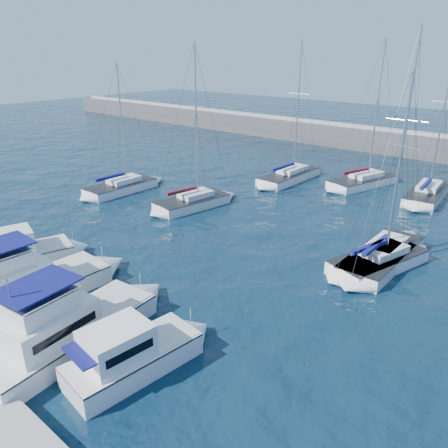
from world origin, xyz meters
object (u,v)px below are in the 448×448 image
Objects in this scene: motor_yacht_port_inner at (22,287)px; motor_yacht_stbd_outer at (129,356)px; motor_yacht_stbd_inner at (62,331)px; sailboat_back_b at (363,181)px; sailboat_mid_e at (378,261)px; sailboat_mid_a at (121,187)px; sailboat_mid_b at (192,202)px; sailboat_back_c at (427,194)px; sailboat_back_a at (290,176)px; motor_yacht_port_outer at (20,254)px; sailboat_mid_d at (382,256)px.

motor_yacht_stbd_outer is at bearing 3.34° from motor_yacht_port_inner.
sailboat_back_b is (-0.25, 38.30, -0.60)m from motor_yacht_stbd_inner.
sailboat_mid_e is at bearing 59.31° from motor_yacht_stbd_inner.
sailboat_mid_e is at bearing 1.87° from sailboat_mid_a.
sailboat_back_c reaches higher than sailboat_mid_b.
motor_yacht_stbd_inner is 27.49m from sailboat_mid_a.
motor_yacht_stbd_outer is 0.43× the size of sailboat_back_a.
sailboat_back_c is (2.78, 37.20, -0.42)m from motor_yacht_stbd_outer.
sailboat_mid_e reaches higher than motor_yacht_stbd_inner.
sailboat_back_a is (-11.98, 33.73, -0.42)m from motor_yacht_stbd_outer.
sailboat_mid_b reaches higher than motor_yacht_port_inner.
motor_yacht_port_outer is 31.71m from sailboat_back_a.
motor_yacht_port_outer is 5.60m from motor_yacht_port_inner.
sailboat_back_a reaches higher than sailboat_back_c.
motor_yacht_port_outer is 0.50× the size of sailboat_mid_e.
sailboat_mid_a reaches higher than motor_yacht_port_inner.
motor_yacht_port_outer is 0.44× the size of sailboat_back_a.
sailboat_mid_b reaches higher than motor_yacht_stbd_inner.
sailboat_back_b is at bearing 175.00° from sailboat_back_c.
sailboat_mid_b is 0.98× the size of sailboat_back_a.
motor_yacht_port_inner is at bearing 165.87° from motor_yacht_stbd_inner.
motor_yacht_port_inner is 0.98× the size of motor_yacht_stbd_inner.
motor_yacht_stbd_outer is 0.49× the size of sailboat_mid_e.
sailboat_back_a reaches higher than sailboat_mid_e.
motor_yacht_port_inner is 1.42× the size of motor_yacht_stbd_outer.
sailboat_mid_e reaches higher than motor_yacht_port_outer.
sailboat_mid_a is 27.45m from sailboat_back_b.
sailboat_mid_a is at bearing 129.41° from motor_yacht_port_inner.
sailboat_mid_d is at bearing 57.94° from motor_yacht_port_outer.
sailboat_mid_d is 1.18× the size of sailboat_mid_e.
sailboat_mid_a is 9.67m from sailboat_mid_b.
sailboat_mid_d reaches higher than motor_yacht_port_inner.
motor_yacht_port_inner is at bearing -85.46° from sailboat_back_a.
motor_yacht_stbd_inner is at bearing 0.54° from motor_yacht_port_outer.
sailboat_mid_b is 14.61m from sailboat_back_a.
sailboat_back_a reaches higher than motor_yacht_port_inner.
sailboat_mid_d is at bearing -88.01° from sailboat_back_c.
sailboat_mid_a is 28.76m from sailboat_mid_d.
sailboat_mid_a is at bearing -162.35° from sailboat_mid_b.
sailboat_back_c is (6.83, 38.26, -0.61)m from motor_yacht_stbd_inner.
sailboat_back_a is (-16.84, 14.23, -0.00)m from sailboat_mid_d.
sailboat_back_b is 7.09m from sailboat_back_c.
motor_yacht_port_outer is 26.41m from sailboat_mid_d.
sailboat_mid_e is 0.87× the size of sailboat_back_a.
motor_yacht_stbd_outer is at bearing 8.70° from motor_yacht_port_outer.
motor_yacht_port_outer is 11.49m from motor_yacht_stbd_inner.
sailboat_back_c reaches higher than motor_yacht_port_outer.
sailboat_back_c is at bearing 113.09° from sailboat_mid_e.
sailboat_back_b is (19.56, 19.25, 0.02)m from sailboat_mid_a.
sailboat_mid_e is at bearing 7.55° from sailboat_mid_b.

